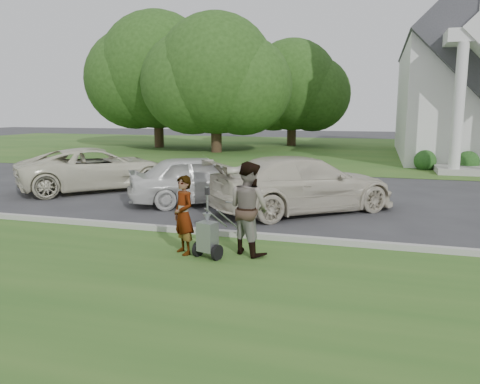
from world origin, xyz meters
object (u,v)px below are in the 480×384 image
at_px(parking_meter_near, 207,208).
at_px(striping_cart, 208,238).
at_px(tree_back, 292,89).
at_px(car_b, 201,179).
at_px(person_right, 249,209).
at_px(person_left, 184,216).
at_px(car_a, 97,169).
at_px(car_c, 303,184).
at_px(tree_left, 216,80).
at_px(tree_far, 157,76).

bearing_deg(parking_meter_near, striping_cart, -69.45).
bearing_deg(tree_back, car_b, -86.16).
xyz_separation_m(parking_meter_near, car_b, (-1.81, 4.32, -0.04)).
height_order(tree_back, person_right, tree_back).
xyz_separation_m(person_left, car_a, (-6.39, 6.61, -0.03)).
xyz_separation_m(tree_back, car_b, (1.73, -25.81, -3.93)).
bearing_deg(car_c, tree_back, -29.36).
bearing_deg(tree_left, car_b, -72.15).
relative_size(tree_far, car_b, 2.49).
xyz_separation_m(tree_far, person_left, (13.35, -26.01, -4.86)).
xyz_separation_m(tree_far, parking_meter_near, (13.55, -25.13, -4.86)).
bearing_deg(tree_far, tree_back, 26.56).
xyz_separation_m(tree_back, parking_meter_near, (3.55, -30.13, -3.90)).
bearing_deg(tree_left, striping_cart, -71.09).
relative_size(tree_back, car_b, 2.06).
bearing_deg(tree_back, parking_meter_near, -83.28).
xyz_separation_m(tree_far, car_c, (15.09, -21.10, -4.86)).
bearing_deg(car_a, tree_left, -42.71).
bearing_deg(person_right, car_c, -65.08).
relative_size(tree_left, car_c, 1.85).
distance_m(tree_left, person_left, 24.53).
xyz_separation_m(person_left, person_right, (1.30, 0.40, 0.15)).
xyz_separation_m(tree_left, tree_far, (-6.00, 3.00, 0.58)).
bearing_deg(person_left, tree_far, 156.37).
distance_m(person_left, car_c, 5.21).
relative_size(striping_cart, person_right, 0.61).
bearing_deg(person_right, striping_cart, 67.32).
xyz_separation_m(tree_back, car_c, (5.08, -26.10, -3.90)).
bearing_deg(striping_cart, tree_far, 134.32).
bearing_deg(person_left, person_right, 56.31).
bearing_deg(car_c, car_b, 44.74).
bearing_deg(person_right, car_a, -8.47).
bearing_deg(car_b, tree_far, -2.49).
xyz_separation_m(person_right, car_b, (-2.91, 4.80, -0.18)).
distance_m(tree_far, parking_meter_near, 28.96).
distance_m(car_a, car_c, 8.30).
distance_m(tree_far, striping_cart, 30.09).
xyz_separation_m(striping_cart, person_left, (-0.58, 0.14, 0.39)).
distance_m(tree_left, parking_meter_near, 23.77).
bearing_deg(tree_left, tree_back, 63.43).
bearing_deg(car_b, person_right, 179.33).
relative_size(tree_back, car_a, 1.67).
distance_m(car_b, car_c, 3.36).
xyz_separation_m(car_a, car_b, (4.78, -1.41, -0.01)).
bearing_deg(car_a, tree_far, -26.32).
bearing_deg(tree_left, person_left, -72.29).
relative_size(tree_left, person_right, 5.44).
relative_size(tree_left, parking_meter_near, 8.05).
bearing_deg(tree_far, person_left, -62.83).
distance_m(person_right, car_b, 5.61).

